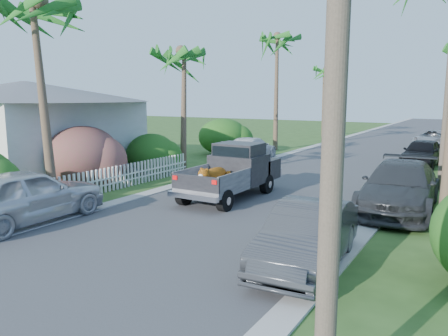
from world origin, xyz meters
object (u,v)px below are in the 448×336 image
Objects in this scene: parked_car_ln at (25,196)px; parked_car_rn at (307,236)px; parked_car_lf at (251,149)px; palm_l_c at (277,37)px; parked_car_rm at (400,187)px; palm_l_a at (37,3)px; palm_l_d at (325,68)px; pickup_truck at (235,171)px; palm_l_b at (183,52)px; utility_pole_a at (338,27)px; parked_car_rd at (433,139)px; house_left at (27,131)px; parked_car_rf at (422,153)px.

parked_car_rn is at bearing -172.64° from parked_car_ln.
palm_l_c reaches higher than parked_car_lf.
palm_l_a is (-10.91, -5.59, 6.11)m from parked_car_rm.
palm_l_a is at bearing 171.26° from parked_car_rn.
parked_car_ln is at bearing -87.03° from palm_l_d.
pickup_truck is 0.62× the size of palm_l_a.
utility_pole_a is at bearing -48.47° from palm_l_b.
parked_car_lf is at bearing -116.99° from parked_car_rd.
parked_car_rm is 1.12× the size of parked_car_ln.
parked_car_rd is 0.62× the size of palm_l_d.
parked_car_rn is at bearing -42.53° from palm_l_b.
palm_l_a is at bearing -137.25° from pickup_truck.
palm_l_a is (-9.98, 0.70, 6.22)m from parked_car_rn.
parked_car_rm is 0.63× the size of house_left.
palm_l_d reaches higher than palm_l_b.
parked_car_rn is 27.15m from parked_car_rd.
parked_car_rd is 15.76m from parked_car_lf.
parked_car_rn is 0.89× the size of parked_car_lf.
parked_car_rm reaches higher than parked_car_lf.
house_left is at bearing -103.54° from palm_l_d.
utility_pole_a is (1.82, -4.30, 3.88)m from parked_car_rn.
palm_l_b is 0.96× the size of palm_l_d.
pickup_truck is at bearing 42.75° from palm_l_a.
parked_car_ln is 11.47m from utility_pole_a.
parked_car_rn is at bearing -47.33° from pickup_truck.
parked_car_ln is at bearing -144.17° from parked_car_rm.
parked_car_rd is 0.64× the size of palm_l_b.
parked_car_ln reaches higher than parked_car_rm.
palm_l_d reaches higher than parked_car_rn.
parked_car_rf is at bearing 94.04° from utility_pole_a.
palm_l_c is at bearing 115.80° from utility_pole_a.
parked_car_lf is (-9.71, 7.64, -0.11)m from parked_car_rm.
parked_car_rn is at bearing -4.02° from palm_l_a.
house_left is at bearing -177.33° from parked_car_rm.
palm_l_c is at bearing 64.98° from house_left.
pickup_truck is 7.29m from parked_car_rn.
palm_l_d is (-1.71, 32.91, 5.58)m from parked_car_ln.
palm_l_b is at bearing 93.81° from palm_l_a.
pickup_truck is 1.02× the size of parked_car_ln.
palm_l_c is 26.86m from utility_pole_a.
palm_l_c is 12.10m from palm_l_d.
parked_car_rm reaches higher than parked_car_rd.
pickup_truck is at bearing 127.95° from parked_car_rn.
pickup_truck is 9.06m from palm_l_a.
parked_car_rn is at bearing -87.08° from parked_car_rf.
parked_car_rd is 0.53× the size of utility_pole_a.
palm_l_b is at bearing 132.75° from parked_car_rn.
utility_pole_a reaches higher than parked_car_rf.
utility_pole_a is at bearing -80.29° from parked_car_rd.
utility_pole_a reaches higher than palm_l_d.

